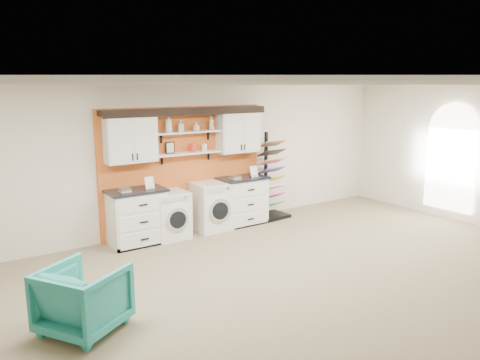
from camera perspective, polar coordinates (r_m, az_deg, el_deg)
floor at (r=6.38m, az=10.70°, el=-14.73°), size 10.00×10.00×0.00m
ceiling at (r=5.73m, az=11.76°, el=11.31°), size 10.00×10.00×0.00m
wall_back at (r=9.10m, az=-6.90°, el=2.60°), size 10.00×0.00×10.00m
accent_panel at (r=9.11m, az=-6.77°, el=1.33°), size 3.40×0.07×2.40m
upper_cabinet_left at (r=8.40m, az=-13.22°, el=4.94°), size 0.90×0.35×0.84m
upper_cabinet_right at (r=9.43m, az=-0.25°, el=5.94°), size 0.90×0.35×0.84m
shelf_lower at (r=8.91m, az=-6.33°, el=3.27°), size 1.32×0.28×0.03m
shelf_upper at (r=8.86m, az=-6.39°, el=5.83°), size 1.32×0.28×0.03m
crown_molding at (r=8.84m, az=-6.48°, el=8.40°), size 3.30×0.41×0.13m
window_arched at (r=10.67m, az=24.39°, el=2.88°), size 0.06×1.10×2.25m
picture_frame at (r=8.78m, az=-8.52°, el=3.91°), size 0.18×0.02×0.22m
canister_red at (r=8.94m, az=-5.78°, el=3.93°), size 0.11×0.11×0.16m
canister_cream at (r=9.06m, az=-4.38°, el=3.99°), size 0.10×0.10×0.14m
base_cabinet_left at (r=8.52m, az=-12.43°, el=-4.42°), size 1.02×0.66×1.00m
base_cabinet_right at (r=9.55m, az=0.27°, el=-2.50°), size 0.99×0.66×0.97m
washer at (r=8.77m, az=-8.59°, el=-4.21°), size 0.63×0.71×0.88m
dryer at (r=9.16m, az=-3.55°, el=-3.21°), size 0.67×0.71×0.94m
sample_rack at (r=10.00m, az=3.79°, el=-1.41°), size 0.71×0.60×1.83m
armchair at (r=5.82m, az=-18.53°, el=-13.55°), size 1.17×1.16×0.78m
soap_bottle_a at (r=8.67m, az=-8.70°, el=6.81°), size 0.17×0.17×0.32m
soap_bottle_b at (r=8.79m, az=-7.21°, el=6.55°), size 0.12×0.12×0.21m
soap_bottle_c at (r=8.94m, az=-5.36°, el=6.53°), size 0.17×0.17×0.17m
soap_bottle_d at (r=9.10m, az=-3.51°, el=6.96°), size 0.14×0.14×0.26m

